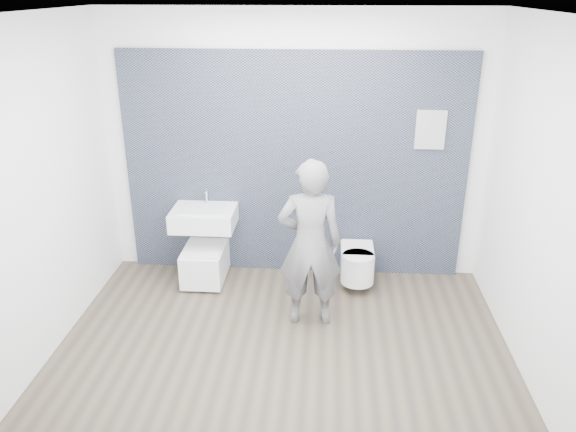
# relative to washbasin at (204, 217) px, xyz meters

# --- Properties ---
(ground) EXTENTS (4.00, 4.00, 0.00)m
(ground) POSITION_rel_washbasin_xyz_m (0.94, -1.19, -0.71)
(ground) COLOR brown
(ground) RESTS_ON ground
(room_shell) EXTENTS (4.00, 4.00, 4.00)m
(room_shell) POSITION_rel_washbasin_xyz_m (0.94, -1.19, 1.03)
(room_shell) COLOR white
(room_shell) RESTS_ON ground
(tile_wall) EXTENTS (3.60, 0.06, 2.40)m
(tile_wall) POSITION_rel_washbasin_xyz_m (0.94, 0.28, -0.71)
(tile_wall) COLOR black
(tile_wall) RESTS_ON ground
(washbasin) EXTENTS (0.66, 0.50, 0.50)m
(washbasin) POSITION_rel_washbasin_xyz_m (0.00, 0.00, 0.00)
(washbasin) COLOR white
(washbasin) RESTS_ON ground
(toilet_square) EXTENTS (0.43, 0.62, 0.77)m
(toilet_square) POSITION_rel_washbasin_xyz_m (-0.00, -0.06, -0.48)
(toilet_square) COLOR white
(toilet_square) RESTS_ON ground
(toilet_rounded) EXTENTS (0.35, 0.59, 0.32)m
(toilet_rounded) POSITION_rel_washbasin_xyz_m (1.63, -0.05, -0.46)
(toilet_rounded) COLOR white
(toilet_rounded) RESTS_ON ground
(info_placard) EXTENTS (0.30, 0.03, 0.39)m
(info_placard) POSITION_rel_washbasin_xyz_m (2.31, 0.23, -0.71)
(info_placard) COLOR white
(info_placard) RESTS_ON ground
(visitor) EXTENTS (0.62, 0.43, 1.61)m
(visitor) POSITION_rel_washbasin_xyz_m (1.15, -0.77, 0.09)
(visitor) COLOR gray
(visitor) RESTS_ON ground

